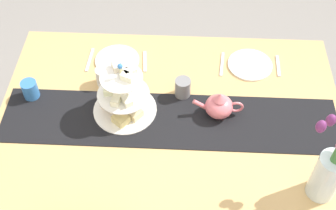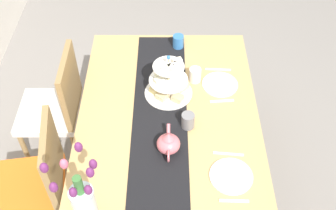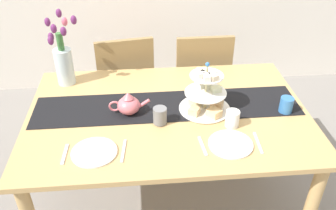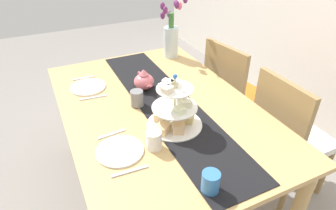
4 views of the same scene
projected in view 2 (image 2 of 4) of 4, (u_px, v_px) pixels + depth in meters
name	position (u px, v px, depth m)	size (l,w,h in m)	color
ground_plane	(169.00, 186.00, 2.95)	(8.00, 8.00, 0.00)	gray
dining_table	(169.00, 129.00, 2.48)	(1.63, 1.08, 0.74)	tan
chair_left	(39.00, 180.00, 2.40)	(0.48, 0.48, 0.91)	olive
chair_right	(58.00, 105.00, 2.81)	(0.42, 0.42, 0.91)	olive
table_runner	(160.00, 119.00, 2.41)	(1.57, 0.32, 0.00)	black
tiered_cake_stand	(170.00, 83.00, 2.49)	(0.30, 0.30, 0.30)	beige
teapot	(169.00, 144.00, 2.21)	(0.24, 0.13, 0.14)	#D66B75
tulip_vase	(83.00, 200.00, 1.86)	(0.21, 0.22, 0.46)	silver
dinner_plate_left	(232.00, 176.00, 2.13)	(0.23, 0.23, 0.01)	white
fork_left	(235.00, 201.00, 2.04)	(0.02, 0.15, 0.01)	silver
knife_left	(229.00, 154.00, 2.23)	(0.01, 0.17, 0.01)	silver
dinner_plate_right	(220.00, 84.00, 2.61)	(0.23, 0.23, 0.01)	white
fork_right	(222.00, 101.00, 2.51)	(0.02, 0.15, 0.01)	silver
knife_right	(218.00, 69.00, 2.71)	(0.01, 0.17, 0.01)	silver
mug_grey	(188.00, 121.00, 2.34)	(0.08, 0.08, 0.10)	slate
mug_white_text	(195.00, 75.00, 2.60)	(0.08, 0.08, 0.10)	white
mug_orange	(179.00, 42.00, 2.84)	(0.08, 0.08, 0.10)	#3370B7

